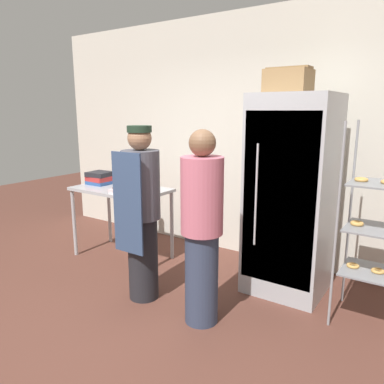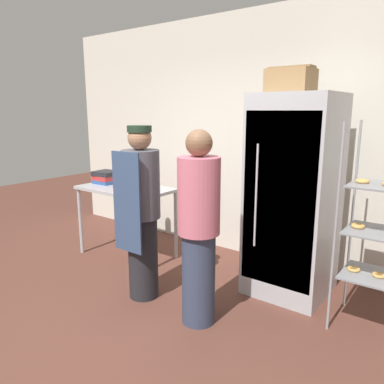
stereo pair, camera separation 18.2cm
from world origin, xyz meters
The scene contains 11 objects.
ground_plane centered at (0.00, 0.00, 0.00)m, with size 14.00×14.00×0.00m, color brown.
back_wall centered at (0.00, 2.21, 1.47)m, with size 6.40×0.12×2.95m, color silver.
refrigerator centered at (0.71, 1.52, 0.98)m, with size 0.75×0.78×1.96m.
baking_rack centered at (1.57, 1.30, 0.85)m, with size 0.64×0.53×1.73m.
prep_counter centered at (-1.29, 1.19, 0.78)m, with size 1.16×0.68×0.88m.
donut_box centered at (-1.05, 1.01, 0.93)m, with size 0.28×0.24×0.28m.
blender_pitcher centered at (-1.44, 1.41, 1.01)m, with size 0.14×0.14×0.30m.
binder_stack centered at (-1.69, 1.22, 0.96)m, with size 0.30×0.28×0.16m.
cardboard_storage_box centered at (0.60, 1.57, 2.08)m, with size 0.41×0.34×0.24m.
person_baker centered at (-0.38, 0.53, 0.87)m, with size 0.35×0.37×1.67m.
person_customer centered at (0.32, 0.49, 0.85)m, with size 0.35×0.35×1.66m.
Camera 1 is at (1.91, -2.01, 1.81)m, focal length 35.00 mm.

